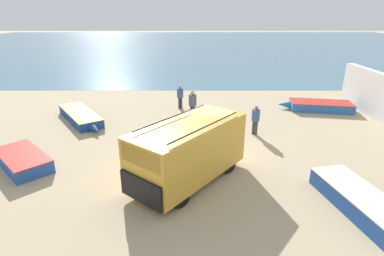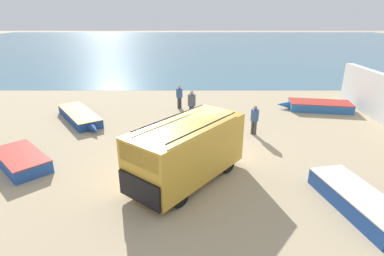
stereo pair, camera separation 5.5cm
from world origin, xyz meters
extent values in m
plane|color=tan|center=(0.00, 0.00, 0.00)|extent=(200.00, 200.00, 0.00)
cube|color=#477084|center=(0.00, 52.00, 0.00)|extent=(120.00, 80.00, 0.01)
cube|color=gold|center=(-0.56, -2.42, 1.30)|extent=(4.67, 5.10, 2.03)
cube|color=black|center=(-2.12, -4.36, 0.74)|extent=(1.55, 1.27, 0.92)
cube|color=#1E232D|center=(-2.07, -4.29, 1.91)|extent=(1.46, 1.19, 0.65)
cylinder|color=black|center=(-0.80, -4.16, 0.39)|extent=(0.65, 0.74, 0.77)
cylinder|color=black|center=(-2.22, -3.03, 0.39)|extent=(0.65, 0.74, 0.77)
cylinder|color=black|center=(1.09, -1.81, 0.39)|extent=(0.65, 0.74, 0.77)
cylinder|color=black|center=(-0.32, -0.67, 0.39)|extent=(0.65, 0.74, 0.77)
cylinder|color=black|center=(0.07, -2.92, 2.43)|extent=(2.54, 3.15, 0.05)
cylinder|color=black|center=(-1.19, -1.91, 2.43)|extent=(2.54, 3.15, 0.05)
cube|color=#234CA3|center=(5.15, -4.34, 0.30)|extent=(2.10, 3.90, 0.59)
cube|color=silver|center=(5.15, -4.34, 0.53)|extent=(1.28, 0.45, 0.05)
cube|color=silver|center=(5.15, -4.34, 0.61)|extent=(2.12, 3.94, 0.04)
cube|color=navy|center=(-7.28, 4.57, 0.25)|extent=(3.74, 4.46, 0.49)
cone|color=navy|center=(-5.68, 2.34, 0.25)|extent=(0.96, 1.08, 0.47)
cube|color=gold|center=(-7.28, 4.57, 0.43)|extent=(1.15, 0.90, 0.05)
cube|color=gold|center=(-7.28, 4.57, 0.51)|extent=(3.77, 4.50, 0.04)
cube|color=#234CA3|center=(-7.68, -1.33, 0.27)|extent=(3.25, 3.23, 0.53)
cone|color=#234CA3|center=(-9.03, 0.01, 0.27)|extent=(0.84, 0.84, 0.51)
cube|color=#B22D23|center=(-7.68, -1.33, 0.47)|extent=(1.09, 1.10, 0.05)
cube|color=#B22D23|center=(-7.68, -1.33, 0.55)|extent=(3.28, 3.26, 0.04)
cube|color=#2D66AD|center=(8.23, 6.58, 0.27)|extent=(4.14, 2.28, 0.53)
cone|color=#2D66AD|center=(5.87, 6.98, 0.27)|extent=(0.93, 0.64, 0.51)
cube|color=#B22D23|center=(8.23, 6.58, 0.47)|extent=(0.45, 1.53, 0.05)
cube|color=#B22D23|center=(8.23, 6.58, 0.55)|extent=(4.18, 2.30, 0.04)
cylinder|color=#38383D|center=(-1.31, 6.90, 0.39)|extent=(0.15, 0.15, 0.78)
cylinder|color=#38383D|center=(-1.18, 7.00, 0.39)|extent=(0.15, 0.15, 0.78)
cylinder|color=#335189|center=(-1.25, 6.95, 1.09)|extent=(0.42, 0.42, 0.62)
sphere|color=tan|center=(-1.25, 6.95, 1.51)|extent=(0.21, 0.21, 0.21)
cylinder|color=#38383D|center=(3.01, 2.24, 0.39)|extent=(0.15, 0.15, 0.78)
cylinder|color=#38383D|center=(2.88, 2.33, 0.39)|extent=(0.15, 0.15, 0.78)
cylinder|color=#335189|center=(2.94, 2.28, 1.08)|extent=(0.42, 0.42, 0.61)
sphere|color=tan|center=(2.94, 2.28, 1.50)|extent=(0.21, 0.21, 0.21)
cylinder|color=#38383D|center=(-0.48, 4.81, 0.44)|extent=(0.16, 0.16, 0.87)
cylinder|color=#38383D|center=(-0.33, 4.71, 0.44)|extent=(0.16, 0.16, 0.87)
cylinder|color=#424C5B|center=(-0.41, 4.76, 1.22)|extent=(0.47, 0.47, 0.69)
sphere|color=tan|center=(-0.41, 4.76, 1.68)|extent=(0.24, 0.24, 0.24)
camera|label=1|loc=(-0.44, -12.74, 6.17)|focal=28.00mm
camera|label=2|loc=(-0.39, -12.74, 6.17)|focal=28.00mm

